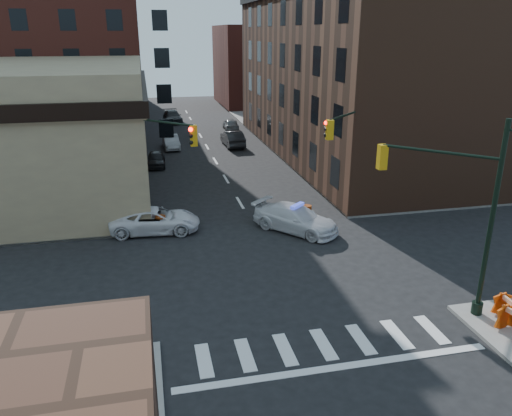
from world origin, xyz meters
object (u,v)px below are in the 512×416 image
parked_car_wnear (156,159)px  pedestrian_b (94,218)px  police_car (296,219)px  parked_car_wfar (171,142)px  parked_car_enear (233,138)px  pedestrian_a (102,217)px  pickup (155,220)px  barrel_bank (161,225)px  barricade_nw_a (112,214)px  barrel_road (307,213)px

parked_car_wnear → pedestrian_b: bearing=-102.5°
police_car → parked_car_wnear: (-7.51, 16.94, -0.12)m
parked_car_wfar → parked_car_enear: (6.21, -0.22, 0.12)m
parked_car_wnear → pedestrian_a: 15.66m
pedestrian_b → parked_car_wfar: bearing=62.3°
pickup → barrel_bank: size_ratio=4.79×
pedestrian_b → barricade_nw_a: 2.24m
police_car → pickup: (-8.04, 1.62, -0.04)m
pedestrian_b → barrel_bank: 3.74m
police_car → barrel_road: 1.89m
parked_car_wnear → parked_car_enear: (7.89, 6.50, 0.16)m
parked_car_enear → barrel_bank: bearing=67.4°
parked_car_enear → pedestrian_b: pedestrian_b is taller
parked_car_wnear → pedestrian_b: pedestrian_b is taller
parked_car_wfar → barrel_road: parked_car_wfar is taller
parked_car_enear → pedestrian_b: size_ratio=2.51×
parked_car_wnear → pedestrian_b: size_ratio=1.94×
parked_car_wnear → parked_car_wfar: parked_car_wfar is taller
parked_car_wfar → barrel_bank: size_ratio=3.82×
pedestrian_a → parked_car_wnear: bearing=74.7°
pickup → pedestrian_a: 2.96m
police_car → barrel_road: bearing=9.8°
police_car → pedestrian_b: size_ratio=2.71×
parked_car_enear → pedestrian_b: 24.75m
pedestrian_a → police_car: bearing=-11.2°
parked_car_wnear → barricade_nw_a: (-3.06, -13.26, -0.07)m
pickup → parked_car_enear: size_ratio=1.06×
pedestrian_a → barrel_road: (12.14, -0.23, -0.65)m
police_car → pickup: police_car is taller
parked_car_wfar → barricade_nw_a: bearing=-106.6°
pedestrian_a → parked_car_wfar: bearing=74.3°
parked_car_wnear → barrel_bank: size_ratio=3.48×
parked_car_wnear → parked_car_enear: parked_car_enear is taller
pedestrian_a → barricade_nw_a: size_ratio=1.76×
police_car → pickup: size_ratio=1.01×
barrel_road → barrel_bank: barrel_bank is taller
barrel_road → parked_car_wnear: bearing=119.3°
pickup → barrel_road: bearing=-86.6°
barrel_bank → pickup: bearing=131.3°
pedestrian_a → pedestrian_b: bearing=177.5°
parked_car_wnear → pedestrian_b: 15.76m
pickup → pedestrian_b: pedestrian_b is taller
pickup → barrel_bank: 0.49m
pedestrian_b → barrel_bank: size_ratio=1.79×
pickup → pedestrian_a: (-2.93, 0.06, 0.42)m
pedestrian_a → barrel_bank: (3.23, -0.40, -0.60)m
barrel_road → barricade_nw_a: 11.95m
barricade_nw_a → pedestrian_a: bearing=-89.0°
parked_car_wfar → police_car: bearing=-79.4°
pedestrian_b → barricade_nw_a: (0.85, 2.00, -0.54)m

